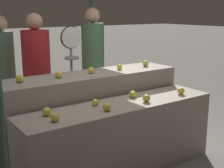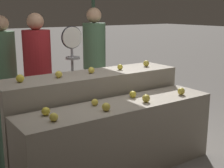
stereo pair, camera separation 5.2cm
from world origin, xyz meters
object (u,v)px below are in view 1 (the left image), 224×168
object	(u,v)px
person_vendor_at_scale	(37,68)
person_customer_left	(3,66)
person_customer_right	(93,56)
produce_scale	(72,56)

from	to	relation	value
person_vendor_at_scale	person_customer_left	size ratio (longest dim) A/B	1.02
person_customer_left	person_customer_right	size ratio (longest dim) A/B	0.94
produce_scale	person_vendor_at_scale	size ratio (longest dim) A/B	0.90
produce_scale	person_customer_left	size ratio (longest dim) A/B	0.92
person_vendor_at_scale	person_customer_right	xyz separation A→B (m)	(1.07, 0.23, 0.05)
person_customer_right	person_vendor_at_scale	bearing A→B (deg)	29.67
person_customer_left	person_customer_right	xyz separation A→B (m)	(1.39, -0.28, 0.07)
person_customer_left	person_vendor_at_scale	bearing A→B (deg)	122.73
person_vendor_at_scale	person_customer_left	world-z (taller)	person_vendor_at_scale
produce_scale	person_customer_left	world-z (taller)	person_customer_left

